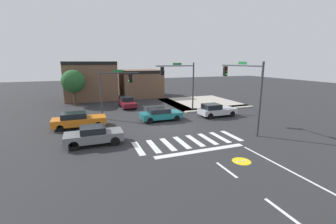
{
  "coord_description": "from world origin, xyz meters",
  "views": [
    {
      "loc": [
        -7.35,
        -19.49,
        6.09
      ],
      "look_at": [
        0.46,
        1.2,
        1.11
      ],
      "focal_mm": 24.23,
      "sensor_mm": 36.0,
      "label": 1
    }
  ],
  "objects_px": {
    "traffic_signal_southeast": "(244,82)",
    "traffic_signal_northeast": "(180,78)",
    "car_orange": "(78,120)",
    "car_gray": "(94,135)",
    "traffic_signal_northwest": "(115,85)",
    "car_maroon": "(127,102)",
    "roadside_tree": "(73,82)",
    "car_silver": "(216,110)",
    "car_teal": "(160,114)"
  },
  "relations": [
    {
      "from": "traffic_signal_southeast",
      "to": "traffic_signal_northeast",
      "type": "xyz_separation_m",
      "value": [
        -2.22,
        8.82,
        -0.14
      ]
    },
    {
      "from": "traffic_signal_southeast",
      "to": "car_orange",
      "type": "relative_size",
      "value": 1.28
    },
    {
      "from": "car_orange",
      "to": "car_gray",
      "type": "bearing_deg",
      "value": -77.76
    },
    {
      "from": "traffic_signal_northwest",
      "to": "car_gray",
      "type": "bearing_deg",
      "value": -109.44
    },
    {
      "from": "traffic_signal_southeast",
      "to": "car_gray",
      "type": "distance_m",
      "value": 13.26
    },
    {
      "from": "car_gray",
      "to": "traffic_signal_southeast",
      "type": "bearing_deg",
      "value": 177.29
    },
    {
      "from": "car_maroon",
      "to": "roadside_tree",
      "type": "bearing_deg",
      "value": -118.06
    },
    {
      "from": "roadside_tree",
      "to": "car_orange",
      "type": "bearing_deg",
      "value": -87.4
    },
    {
      "from": "car_silver",
      "to": "car_teal",
      "type": "bearing_deg",
      "value": 175.3
    },
    {
      "from": "car_teal",
      "to": "roadside_tree",
      "type": "distance_m",
      "value": 14.7
    },
    {
      "from": "traffic_signal_southeast",
      "to": "car_gray",
      "type": "height_order",
      "value": "traffic_signal_southeast"
    },
    {
      "from": "traffic_signal_northwest",
      "to": "car_gray",
      "type": "relative_size",
      "value": 1.27
    },
    {
      "from": "car_maroon",
      "to": "car_gray",
      "type": "bearing_deg",
      "value": -20.75
    },
    {
      "from": "car_silver",
      "to": "car_orange",
      "type": "relative_size",
      "value": 0.87
    },
    {
      "from": "traffic_signal_northeast",
      "to": "car_maroon",
      "type": "relative_size",
      "value": 1.36
    },
    {
      "from": "traffic_signal_northeast",
      "to": "car_gray",
      "type": "relative_size",
      "value": 1.43
    },
    {
      "from": "traffic_signal_southeast",
      "to": "car_orange",
      "type": "distance_m",
      "value": 15.46
    },
    {
      "from": "car_gray",
      "to": "roadside_tree",
      "type": "distance_m",
      "value": 16.88
    },
    {
      "from": "traffic_signal_northwest",
      "to": "car_gray",
      "type": "distance_m",
      "value": 8.75
    },
    {
      "from": "traffic_signal_northwest",
      "to": "car_teal",
      "type": "relative_size",
      "value": 1.26
    },
    {
      "from": "traffic_signal_southeast",
      "to": "roadside_tree",
      "type": "relative_size",
      "value": 1.22
    },
    {
      "from": "car_maroon",
      "to": "car_orange",
      "type": "bearing_deg",
      "value": -37.61
    },
    {
      "from": "traffic_signal_southeast",
      "to": "roadside_tree",
      "type": "xyz_separation_m",
      "value": [
        -14.41,
        17.2,
        -0.88
      ]
    },
    {
      "from": "car_silver",
      "to": "roadside_tree",
      "type": "distance_m",
      "value": 19.45
    },
    {
      "from": "car_silver",
      "to": "car_gray",
      "type": "xyz_separation_m",
      "value": [
        -13.28,
        -4.39,
        -0.01
      ]
    },
    {
      "from": "traffic_signal_northeast",
      "to": "roadside_tree",
      "type": "height_order",
      "value": "traffic_signal_northeast"
    },
    {
      "from": "car_silver",
      "to": "car_teal",
      "type": "distance_m",
      "value": 6.42
    },
    {
      "from": "traffic_signal_northeast",
      "to": "car_gray",
      "type": "bearing_deg",
      "value": 37.92
    },
    {
      "from": "car_teal",
      "to": "car_gray",
      "type": "bearing_deg",
      "value": -144.44
    },
    {
      "from": "car_maroon",
      "to": "car_teal",
      "type": "bearing_deg",
      "value": 13.25
    },
    {
      "from": "car_teal",
      "to": "car_maroon",
      "type": "distance_m",
      "value": 8.38
    },
    {
      "from": "car_orange",
      "to": "car_gray",
      "type": "relative_size",
      "value": 1.14
    },
    {
      "from": "traffic_signal_northwest",
      "to": "car_maroon",
      "type": "height_order",
      "value": "traffic_signal_northwest"
    },
    {
      "from": "traffic_signal_southeast",
      "to": "car_maroon",
      "type": "bearing_deg",
      "value": 29.73
    },
    {
      "from": "car_orange",
      "to": "car_maroon",
      "type": "bearing_deg",
      "value": 52.39
    },
    {
      "from": "car_teal",
      "to": "car_silver",
      "type": "bearing_deg",
      "value": -4.7
    },
    {
      "from": "car_silver",
      "to": "car_maroon",
      "type": "xyz_separation_m",
      "value": [
        -8.32,
        8.69,
        -0.04
      ]
    },
    {
      "from": "car_orange",
      "to": "roadside_tree",
      "type": "bearing_deg",
      "value": 92.6
    },
    {
      "from": "traffic_signal_northeast",
      "to": "car_gray",
      "type": "height_order",
      "value": "traffic_signal_northeast"
    },
    {
      "from": "traffic_signal_northwest",
      "to": "car_maroon",
      "type": "bearing_deg",
      "value": 67.36
    },
    {
      "from": "car_teal",
      "to": "car_maroon",
      "type": "height_order",
      "value": "car_maroon"
    },
    {
      "from": "traffic_signal_southeast",
      "to": "roadside_tree",
      "type": "bearing_deg",
      "value": 39.96
    },
    {
      "from": "car_silver",
      "to": "car_orange",
      "type": "height_order",
      "value": "car_silver"
    },
    {
      "from": "traffic_signal_northeast",
      "to": "car_teal",
      "type": "relative_size",
      "value": 1.41
    },
    {
      "from": "car_orange",
      "to": "roadside_tree",
      "type": "height_order",
      "value": "roadside_tree"
    },
    {
      "from": "traffic_signal_northwest",
      "to": "car_maroon",
      "type": "relative_size",
      "value": 1.21
    },
    {
      "from": "car_silver",
      "to": "car_orange",
      "type": "xyz_separation_m",
      "value": [
        -14.4,
        0.8,
        -0.01
      ]
    },
    {
      "from": "car_silver",
      "to": "car_teal",
      "type": "height_order",
      "value": "car_silver"
    },
    {
      "from": "traffic_signal_northeast",
      "to": "car_orange",
      "type": "height_order",
      "value": "traffic_signal_northeast"
    },
    {
      "from": "car_teal",
      "to": "car_maroon",
      "type": "xyz_separation_m",
      "value": [
        -1.92,
        8.16,
        -0.01
      ]
    }
  ]
}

